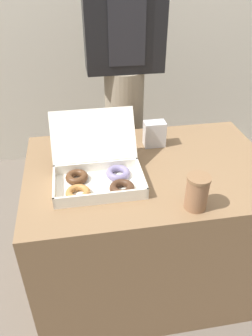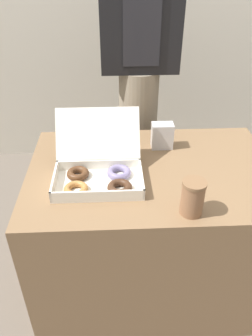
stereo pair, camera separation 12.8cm
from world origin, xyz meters
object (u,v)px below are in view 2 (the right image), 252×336
person_customer (139,58)px  donut_box (99,171)px  napkin_holder (162,136)px  coffee_cup (193,197)px

person_customer → donut_box: bearing=-108.0°
donut_box → napkin_holder: bearing=40.9°
donut_box → napkin_holder: (0.29, 0.25, 0.02)m
donut_box → person_customer: person_customer is taller
donut_box → coffee_cup: (0.33, -0.21, 0.03)m
donut_box → coffee_cup: size_ratio=2.62×
napkin_holder → person_customer: size_ratio=0.07×
donut_box → coffee_cup: 0.39m
napkin_holder → person_customer: 0.47m
coffee_cup → person_customer: bearing=97.9°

